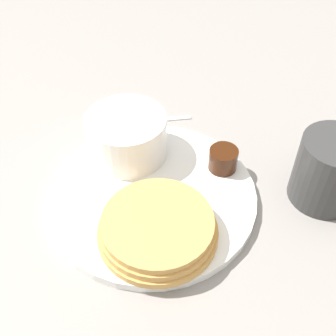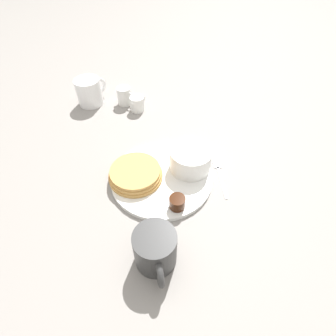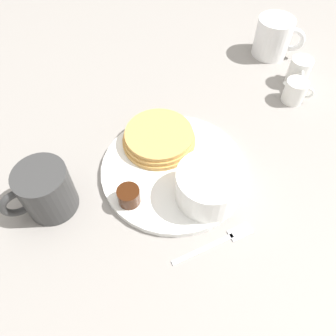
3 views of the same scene
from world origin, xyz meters
name	(u,v)px [view 2 (image 2 of 3)]	position (x,y,z in m)	size (l,w,h in m)	color
ground_plane	(162,179)	(0.00, 0.00, 0.00)	(4.00, 4.00, 0.00)	gray
plate	(161,177)	(0.00, 0.00, 0.01)	(0.26, 0.26, 0.01)	white
pancake_stack	(135,174)	(0.06, 0.01, 0.03)	(0.14, 0.14, 0.03)	tan
bowl	(190,159)	(-0.07, -0.04, 0.04)	(0.11, 0.11, 0.06)	white
syrup_cup	(177,202)	(-0.05, 0.09, 0.03)	(0.04, 0.04, 0.03)	#38190A
butter_ramekin	(199,165)	(-0.09, -0.04, 0.03)	(0.04, 0.04, 0.04)	white
coffee_mug	(155,250)	(-0.02, 0.21, 0.04)	(0.08, 0.11, 0.09)	#333333
creamer_pitcher_near	(137,104)	(0.13, -0.29, 0.02)	(0.05, 0.06, 0.05)	white
creamer_pitcher_far	(124,96)	(0.18, -0.32, 0.03)	(0.07, 0.05, 0.06)	white
fork	(219,172)	(-0.15, -0.04, 0.00)	(0.04, 0.14, 0.00)	silver
second_mug	(90,92)	(0.29, -0.31, 0.04)	(0.08, 0.11, 0.09)	white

